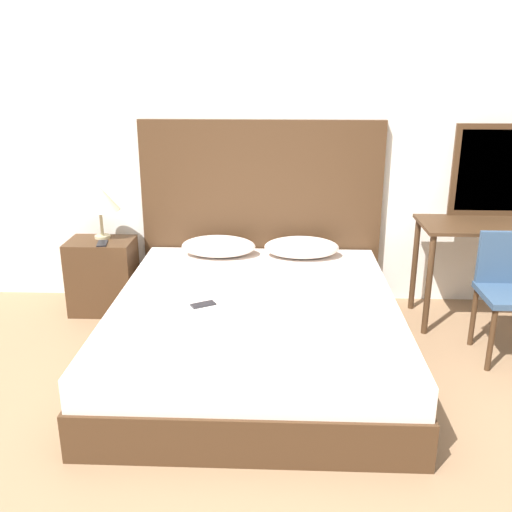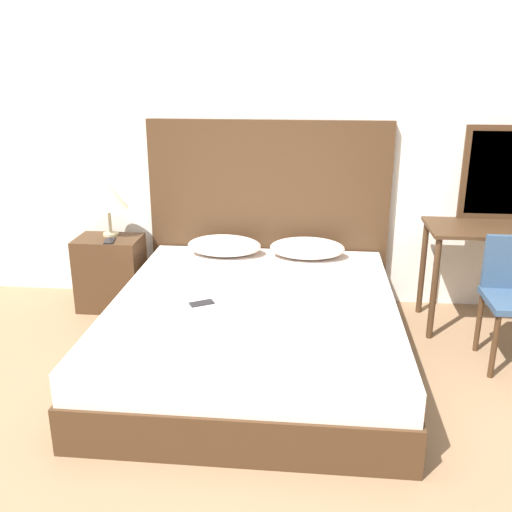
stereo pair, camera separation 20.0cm
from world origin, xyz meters
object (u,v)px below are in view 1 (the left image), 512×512
Objects in this scene: bed at (255,331)px; nightstand at (103,276)px; vanity_desk at (494,240)px; table_lamp at (99,198)px; phone_on_bed at (203,304)px; phone_on_nightstand at (102,243)px.

nightstand reaches higher than bed.
table_lamp is at bearing 177.00° from vanity_desk.
nightstand is 0.61m from table_lamp.
vanity_desk reaches higher than nightstand.
bed is 0.41m from phone_on_bed.
table_lamp is 2.96m from vanity_desk.
table_lamp is (-1.23, 0.86, 0.67)m from bed.
bed is 5.04× the size of table_lamp.
phone_on_bed is at bearing -44.84° from nightstand.
vanity_desk is at bearing 22.02° from phone_on_bed.
nightstand is 0.54× the size of vanity_desk.
nightstand is at bearing 135.16° from phone_on_bed.
nightstand is at bearing 117.18° from phone_on_nightstand.
nightstand is at bearing 147.37° from bed.
phone_on_nightstand is (0.04, -0.16, -0.31)m from table_lamp.
nightstand reaches higher than phone_on_bed.
nightstand is (-1.23, 0.79, 0.07)m from bed.
phone_on_bed is 0.15× the size of vanity_desk.
phone_on_bed reaches higher than bed.
phone_on_bed is 0.28× the size of nightstand.
table_lamp is at bearing 105.38° from phone_on_nightstand.
phone_on_nightstand reaches higher than phone_on_bed.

